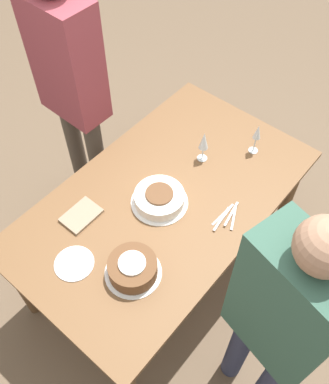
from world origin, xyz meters
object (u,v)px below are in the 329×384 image
(wine_glass_far, at_px, (257,134))
(cake_front_chocolate, at_px, (133,268))
(person_cutting, at_px, (281,320))
(wine_glass_near, at_px, (204,142))
(cake_center_white, at_px, (159,198))
(person_watching, at_px, (71,81))

(wine_glass_far, bearing_deg, cake_front_chocolate, 179.67)
(cake_front_chocolate, xyz_separation_m, person_cutting, (0.14, -0.67, 0.20))
(wine_glass_near, bearing_deg, cake_center_white, -178.43)
(person_cutting, relative_size, person_watching, 0.95)
(cake_center_white, relative_size, cake_front_chocolate, 1.12)
(wine_glass_near, height_order, person_cutting, person_cutting)
(cake_front_chocolate, distance_m, wine_glass_far, 1.04)
(cake_center_white, xyz_separation_m, person_cutting, (-0.26, -0.84, 0.21))
(cake_center_white, bearing_deg, wine_glass_near, 1.57)
(cake_front_chocolate, height_order, wine_glass_near, wine_glass_near)
(cake_front_chocolate, height_order, wine_glass_far, wine_glass_far)
(cake_front_chocolate, bearing_deg, wine_glass_near, 13.30)
(cake_center_white, xyz_separation_m, cake_front_chocolate, (-0.40, -0.18, 0.01))
(wine_glass_far, height_order, person_cutting, person_cutting)
(cake_center_white, relative_size, wine_glass_near, 1.49)
(person_watching, bearing_deg, cake_center_white, -10.31)
(cake_front_chocolate, bearing_deg, wine_glass_far, -0.33)
(cake_front_chocolate, relative_size, wine_glass_near, 1.34)
(wine_glass_near, relative_size, person_watching, 0.12)
(cake_center_white, relative_size, wine_glass_far, 1.52)
(person_watching, bearing_deg, cake_front_chocolate, -28.99)
(person_cutting, bearing_deg, cake_front_chocolate, 25.34)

